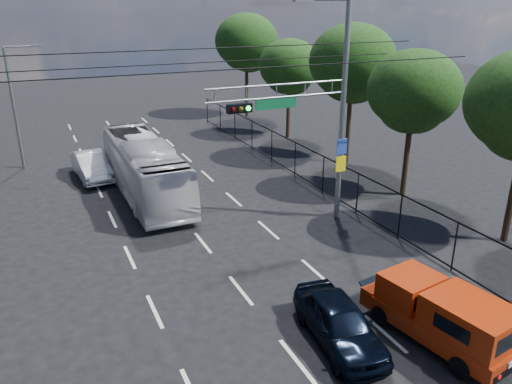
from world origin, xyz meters
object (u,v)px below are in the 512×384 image
red_pickup (441,313)px  white_van (92,166)px  signal_mast (319,106)px  navy_hatchback (339,322)px  white_bus (144,168)px

red_pickup → white_van: size_ratio=1.11×
signal_mast → white_van: bearing=128.7°
signal_mast → white_van: 14.01m
navy_hatchback → white_bus: 14.49m
red_pickup → white_bus: 16.23m
navy_hatchback → signal_mast: bearing=70.8°
navy_hatchback → white_van: (-4.50, 18.10, 0.05)m
navy_hatchback → white_bus: (-2.33, 14.28, 0.77)m
navy_hatchback → white_bus: bearing=106.1°
red_pickup → white_bus: bearing=107.9°
red_pickup → white_van: red_pickup is taller
navy_hatchback → white_bus: white_bus is taller
white_van → white_bus: bearing=-65.3°
red_pickup → white_van: bearing=110.4°
red_pickup → white_bus: size_ratio=0.47×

